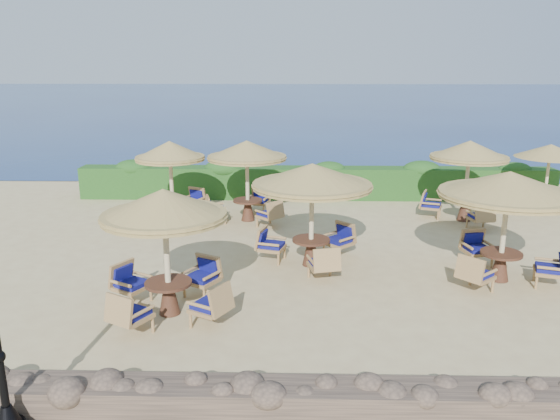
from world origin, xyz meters
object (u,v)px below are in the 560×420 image
at_px(cafe_set_0, 165,233).
at_px(cafe_set_1, 312,191).
at_px(cafe_set_2, 507,200).
at_px(cafe_set_3, 171,165).
at_px(extra_parasol, 550,151).
at_px(cafe_set_4, 247,165).
at_px(cafe_set_5, 468,166).

distance_m(cafe_set_0, cafe_set_1, 4.18).
distance_m(cafe_set_1, cafe_set_2, 4.56).
height_order(cafe_set_2, cafe_set_3, same).
bearing_deg(cafe_set_3, extra_parasol, 6.06).
xyz_separation_m(cafe_set_0, cafe_set_2, (7.48, 1.99, 0.24)).
xyz_separation_m(cafe_set_3, cafe_set_4, (2.44, 0.17, -0.02)).
xyz_separation_m(extra_parasol, cafe_set_5, (-3.03, -1.00, -0.34)).
height_order(cafe_set_2, cafe_set_4, same).
relative_size(cafe_set_0, cafe_set_1, 0.92).
bearing_deg(cafe_set_2, cafe_set_5, 82.33).
xyz_separation_m(extra_parasol, cafe_set_1, (-8.19, -5.26, -0.21)).
bearing_deg(cafe_set_1, cafe_set_3, 138.32).
height_order(extra_parasol, cafe_set_5, cafe_set_5).
bearing_deg(cafe_set_5, cafe_set_0, -138.78).
height_order(cafe_set_1, cafe_set_3, same).
height_order(cafe_set_0, cafe_set_3, same).
bearing_deg(cafe_set_2, extra_parasol, 58.88).
relative_size(cafe_set_0, cafe_set_2, 0.88).
relative_size(extra_parasol, cafe_set_3, 0.85).
relative_size(cafe_set_2, cafe_set_3, 1.13).
height_order(cafe_set_1, cafe_set_4, same).
height_order(cafe_set_0, cafe_set_1, same).
bearing_deg(cafe_set_1, cafe_set_5, 39.53).
xyz_separation_m(cafe_set_0, cafe_set_4, (1.05, 6.99, 0.11)).
relative_size(extra_parasol, cafe_set_5, 0.88).
bearing_deg(cafe_set_3, cafe_set_5, 2.03).
bearing_deg(cafe_set_1, cafe_set_2, -11.44).
distance_m(extra_parasol, cafe_set_4, 10.22).
bearing_deg(extra_parasol, cafe_set_1, -147.29).
bearing_deg(cafe_set_1, extra_parasol, 32.71).
distance_m(cafe_set_3, cafe_set_5, 9.57).
xyz_separation_m(cafe_set_1, cafe_set_5, (5.16, 4.26, -0.13)).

